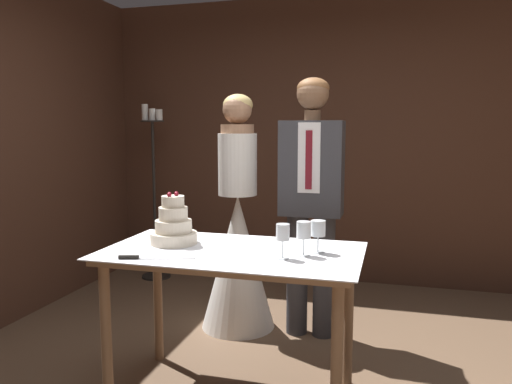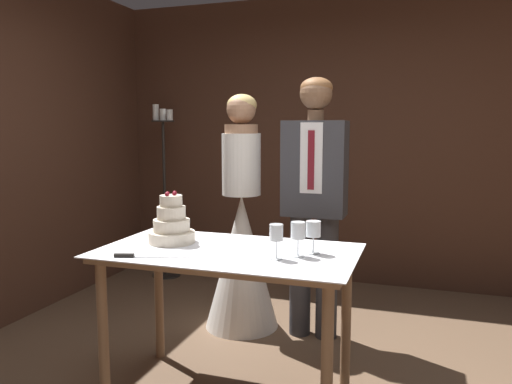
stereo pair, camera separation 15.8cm
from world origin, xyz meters
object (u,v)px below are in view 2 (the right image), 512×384
object	(u,v)px
wine_glass_far	(313,231)
bride	(242,243)
groom	(315,192)
cake_table	(228,269)
wine_glass_near	(298,231)
candle_stand	(164,192)
cake_knife	(137,256)
wine_glass_middle	(276,234)
tiered_cake	(172,225)

from	to	relation	value
wine_glass_far	bride	bearing A→B (deg)	129.37
groom	cake_table	bearing A→B (deg)	-105.92
wine_glass_far	groom	world-z (taller)	groom
wine_glass_near	candle_stand	world-z (taller)	candle_stand
cake_table	wine_glass_near	distance (m)	0.45
bride	cake_knife	bearing A→B (deg)	-95.02
wine_glass_middle	cake_knife	bearing A→B (deg)	-163.71
cake_table	groom	world-z (taller)	groom
tiered_cake	cake_table	bearing A→B (deg)	-9.16
wine_glass_far	groom	xyz separation A→B (m)	(-0.18, 0.87, 0.09)
wine_glass_near	wine_glass_far	distance (m)	0.10
cake_table	tiered_cake	world-z (taller)	tiered_cake
wine_glass_middle	wine_glass_far	size ratio (longest dim) A/B	1.03
cake_table	wine_glass_near	bearing A→B (deg)	-1.55
cake_knife	wine_glass_far	xyz separation A→B (m)	(0.82, 0.36, 0.11)
wine_glass_far	tiered_cake	bearing A→B (deg)	-179.16
wine_glass_middle	candle_stand	size ratio (longest dim) A/B	0.10
cake_knife	tiered_cake	bearing A→B (deg)	71.15
cake_knife	bride	bearing A→B (deg)	67.86
cake_knife	groom	bearing A→B (deg)	45.25
cake_table	tiered_cake	xyz separation A→B (m)	(-0.37, 0.06, 0.20)
wine_glass_near	groom	distance (m)	0.96
cake_table	wine_glass_middle	world-z (taller)	wine_glass_middle
groom	wine_glass_middle	bearing A→B (deg)	-88.52
wine_glass_middle	wine_glass_far	distance (m)	0.22
wine_glass_near	groom	xyz separation A→B (m)	(-0.12, 0.95, 0.08)
tiered_cake	groom	world-z (taller)	groom
cake_knife	bride	distance (m)	1.26
tiered_cake	bride	bearing A→B (deg)	83.68
bride	cake_table	bearing A→B (deg)	-74.08
tiered_cake	candle_stand	bearing A→B (deg)	120.01
tiered_cake	wine_glass_middle	world-z (taller)	tiered_cake
tiered_cake	wine_glass_far	world-z (taller)	tiered_cake
bride	candle_stand	xyz separation A→B (m)	(-1.16, 0.95, 0.22)
wine_glass_near	bride	bearing A→B (deg)	124.46
bride	wine_glass_middle	bearing A→B (deg)	-61.47
cake_table	candle_stand	world-z (taller)	candle_stand
wine_glass_near	tiered_cake	bearing A→B (deg)	174.71
wine_glass_middle	wine_glass_far	bearing A→B (deg)	47.78
wine_glass_near	wine_glass_far	size ratio (longest dim) A/B	1.04
cake_table	wine_glass_far	bearing A→B (deg)	9.04
wine_glass_near	bride	size ratio (longest dim) A/B	0.10
cake_table	cake_knife	distance (m)	0.49
cake_table	bride	xyz separation A→B (m)	(-0.27, 0.94, -0.09)
wine_glass_middle	wine_glass_far	world-z (taller)	wine_glass_middle
wine_glass_far	candle_stand	distance (m)	2.62
tiered_cake	bride	distance (m)	0.94
wine_glass_near	bride	world-z (taller)	bride
wine_glass_near	bride	distance (m)	1.20
wine_glass_near	candle_stand	size ratio (longest dim) A/B	0.10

